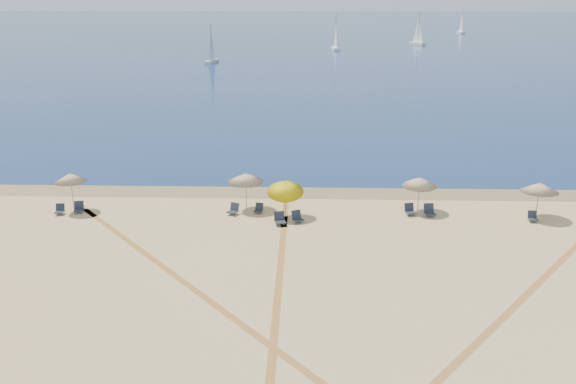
% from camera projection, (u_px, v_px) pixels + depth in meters
% --- Properties ---
extents(ocean, '(500.00, 500.00, 0.00)m').
position_uv_depth(ocean, '(305.00, 28.00, 232.87)').
color(ocean, '#0C2151').
rests_on(ocean, ground).
extents(wet_sand, '(500.00, 500.00, 0.00)m').
position_uv_depth(wet_sand, '(290.00, 192.00, 42.02)').
color(wet_sand, olive).
rests_on(wet_sand, ground).
extents(umbrella_1, '(1.92, 1.92, 2.49)m').
position_uv_depth(umbrella_1, '(70.00, 178.00, 37.82)').
color(umbrella_1, gray).
rests_on(umbrella_1, ground).
extents(umbrella_2, '(2.22, 2.24, 2.40)m').
position_uv_depth(umbrella_2, '(246.00, 178.00, 38.14)').
color(umbrella_2, gray).
rests_on(umbrella_2, ground).
extents(umbrella_3, '(2.23, 2.29, 2.49)m').
position_uv_depth(umbrella_3, '(285.00, 188.00, 36.77)').
color(umbrella_3, gray).
rests_on(umbrella_3, ground).
extents(umbrella_4, '(2.11, 2.14, 2.28)m').
position_uv_depth(umbrella_4, '(420.00, 182.00, 37.74)').
color(umbrella_4, gray).
rests_on(umbrella_4, ground).
extents(umbrella_5, '(2.25, 2.27, 2.26)m').
position_uv_depth(umbrella_5, '(540.00, 187.00, 36.69)').
color(umbrella_5, gray).
rests_on(umbrella_5, ground).
extents(chair_1, '(0.59, 0.67, 0.64)m').
position_uv_depth(chair_1, '(60.00, 210.00, 37.76)').
color(chair_1, black).
rests_on(chair_1, ground).
extents(chair_2, '(0.69, 0.77, 0.68)m').
position_uv_depth(chair_2, '(79.00, 208.00, 38.06)').
color(chair_2, black).
rests_on(chair_2, ground).
extents(chair_3, '(0.78, 0.84, 0.69)m').
position_uv_depth(chair_3, '(234.00, 209.00, 37.74)').
color(chair_3, black).
rests_on(chair_3, ground).
extents(chair_4, '(0.62, 0.69, 0.60)m').
position_uv_depth(chair_4, '(259.00, 209.00, 37.98)').
color(chair_4, black).
rests_on(chair_4, ground).
extents(chair_5, '(0.77, 0.85, 0.74)m').
position_uv_depth(chair_5, '(280.00, 219.00, 36.06)').
color(chair_5, black).
rests_on(chair_5, ground).
extents(chair_6, '(0.80, 0.85, 0.69)m').
position_uv_depth(chair_6, '(297.00, 217.00, 36.43)').
color(chair_6, black).
rests_on(chair_6, ground).
extents(chair_7, '(0.72, 0.80, 0.70)m').
position_uv_depth(chair_7, '(410.00, 210.00, 37.63)').
color(chair_7, black).
rests_on(chair_7, ground).
extents(chair_8, '(0.68, 0.78, 0.74)m').
position_uv_depth(chair_8, '(429.00, 211.00, 37.44)').
color(chair_8, black).
rests_on(chair_8, ground).
extents(chair_9, '(0.56, 0.64, 0.62)m').
position_uv_depth(chair_9, '(533.00, 217.00, 36.56)').
color(chair_9, black).
rests_on(chair_9, ground).
extents(sailboat_0, '(2.19, 5.00, 7.23)m').
position_uv_depth(sailboat_0, '(212.00, 51.00, 117.56)').
color(sailboat_0, white).
rests_on(sailboat_0, ocean).
extents(sailboat_1, '(1.97, 5.48, 7.98)m').
position_uv_depth(sailboat_1, '(336.00, 39.00, 143.86)').
color(sailboat_1, white).
rests_on(sailboat_1, ocean).
extents(sailboat_2, '(1.58, 5.69, 8.43)m').
position_uv_depth(sailboat_2, '(461.00, 25.00, 200.48)').
color(sailboat_2, white).
rests_on(sailboat_2, ocean).
extents(sailboat_3, '(3.61, 5.53, 8.14)m').
position_uv_depth(sailboat_3, '(418.00, 35.00, 158.65)').
color(sailboat_3, white).
rests_on(sailboat_3, ocean).
extents(tire_tracks, '(54.60, 42.54, 0.00)m').
position_uv_depth(tire_tracks, '(319.00, 298.00, 27.45)').
color(tire_tracks, tan).
rests_on(tire_tracks, ground).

